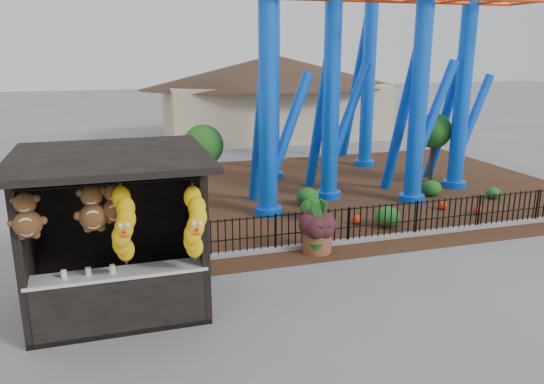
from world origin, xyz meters
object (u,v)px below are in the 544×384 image
object	(u,v)px
roller_coaster	(353,2)
potted_plant	(318,238)
terracotta_planter	(317,240)
prize_booth	(116,237)

from	to	relation	value
roller_coaster	potted_plant	world-z (taller)	roller_coaster
terracotta_planter	prize_booth	bearing A→B (deg)	-159.42
prize_booth	terracotta_planter	bearing A→B (deg)	20.58
potted_plant	terracotta_planter	bearing A→B (deg)	86.36
prize_booth	terracotta_planter	world-z (taller)	prize_booth
prize_booth	terracotta_planter	xyz separation A→B (m)	(4.79, 1.80, -1.23)
prize_booth	potted_plant	xyz separation A→B (m)	(4.76, 1.66, -1.12)
terracotta_planter	potted_plant	bearing A→B (deg)	-101.91
terracotta_planter	roller_coaster	bearing A→B (deg)	58.93
roller_coaster	prize_booth	bearing A→B (deg)	-137.94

